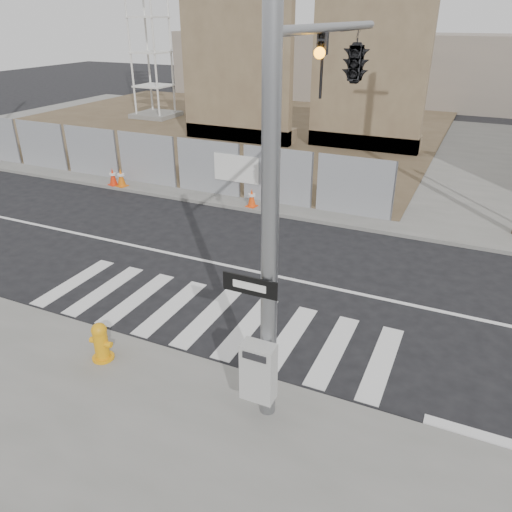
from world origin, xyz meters
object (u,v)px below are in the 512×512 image
at_px(fire_hydrant, 101,341).
at_px(traffic_cone_b, 113,177).
at_px(traffic_cone_d, 252,198).
at_px(traffic_cone_c, 121,178).
at_px(traffic_cone_a, 5,151).
at_px(signal_pole, 332,110).

distance_m(fire_hydrant, traffic_cone_b, 11.51).
relative_size(traffic_cone_b, traffic_cone_d, 1.05).
bearing_deg(traffic_cone_c, traffic_cone_a, 171.75).
bearing_deg(traffic_cone_a, signal_pole, -22.40).
relative_size(fire_hydrant, traffic_cone_c, 1.12).
bearing_deg(signal_pole, traffic_cone_d, 125.73).
bearing_deg(traffic_cone_a, traffic_cone_c, -8.25).
xyz_separation_m(fire_hydrant, traffic_cone_d, (-1.00, 9.13, -0.08)).
xyz_separation_m(fire_hydrant, traffic_cone_a, (-14.33, 10.17, -0.06)).
bearing_deg(traffic_cone_c, fire_hydrant, -53.58).
distance_m(signal_pole, traffic_cone_a, 19.82).
height_order(signal_pole, traffic_cone_b, signal_pole).
bearing_deg(fire_hydrant, traffic_cone_d, 85.88).
xyz_separation_m(signal_pole, traffic_cone_d, (-4.56, 6.33, -4.34)).
bearing_deg(traffic_cone_d, fire_hydrant, -83.73).
bearing_deg(fire_hydrant, traffic_cone_c, 116.04).
bearing_deg(traffic_cone_a, traffic_cone_d, -4.46).
distance_m(traffic_cone_a, traffic_cone_b, 7.32).
bearing_deg(fire_hydrant, traffic_cone_b, 117.68).
distance_m(traffic_cone_b, traffic_cone_c, 0.41).
bearing_deg(signal_pole, traffic_cone_a, 157.60).
bearing_deg(traffic_cone_a, fire_hydrant, -35.36).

